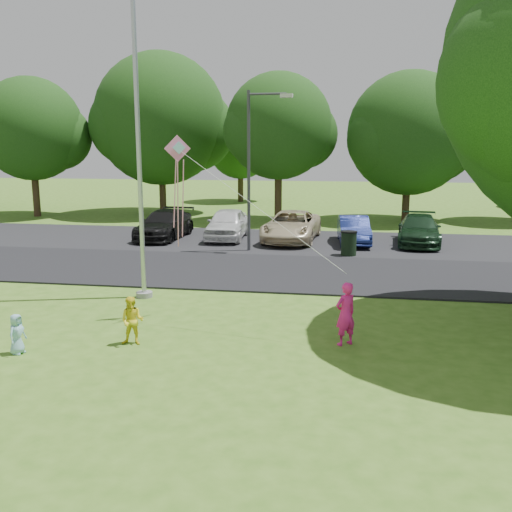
% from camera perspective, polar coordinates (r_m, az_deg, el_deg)
% --- Properties ---
extents(ground, '(120.00, 120.00, 0.00)m').
position_cam_1_polar(ground, '(12.39, -3.71, -10.87)').
color(ground, '#3E6B1C').
rests_on(ground, ground).
extents(park_road, '(60.00, 6.00, 0.06)m').
position_cam_1_polar(park_road, '(20.87, 1.82, -1.57)').
color(park_road, black).
rests_on(park_road, ground).
extents(parking_strip, '(42.00, 7.00, 0.06)m').
position_cam_1_polar(parking_strip, '(27.20, 3.60, 1.43)').
color(parking_strip, black).
rests_on(parking_strip, ground).
extents(flagpole, '(0.50, 0.50, 10.00)m').
position_cam_1_polar(flagpole, '(17.30, -11.62, 9.39)').
color(flagpole, '#B7BABF').
rests_on(flagpole, ground).
extents(street_lamp, '(1.91, 0.26, 6.80)m').
position_cam_1_polar(street_lamp, '(24.37, -0.10, 9.91)').
color(street_lamp, '#3F3F44').
rests_on(street_lamp, ground).
extents(trash_can, '(0.68, 0.68, 1.08)m').
position_cam_1_polar(trash_can, '(23.97, 9.26, 1.21)').
color(trash_can, black).
rests_on(trash_can, ground).
extents(tree_row, '(64.35, 11.94, 10.88)m').
position_cam_1_polar(tree_row, '(35.44, 7.78, 12.85)').
color(tree_row, '#332316').
rests_on(tree_row, ground).
extents(horizon_trees, '(77.46, 7.20, 7.02)m').
position_cam_1_polar(horizon_trees, '(45.08, 11.29, 10.59)').
color(horizon_trees, '#332316').
rests_on(horizon_trees, ground).
extents(parked_cars, '(14.30, 5.23, 1.48)m').
position_cam_1_polar(parked_cars, '(27.20, 2.70, 2.98)').
color(parked_cars, black).
rests_on(parked_cars, ground).
extents(woman, '(0.66, 0.63, 1.51)m').
position_cam_1_polar(woman, '(13.47, 8.94, -5.74)').
color(woman, '#ED1F87').
rests_on(woman, ground).
extents(child_yellow, '(0.59, 0.47, 1.15)m').
position_cam_1_polar(child_yellow, '(13.70, -12.27, -6.36)').
color(child_yellow, yellow).
rests_on(child_yellow, ground).
extents(child_blue, '(0.37, 0.50, 0.92)m').
position_cam_1_polar(child_blue, '(13.93, -22.79, -7.20)').
color(child_blue, '#89C0D2').
rests_on(child_blue, ground).
extents(kite, '(4.72, 1.79, 3.15)m').
position_cam_1_polar(kite, '(15.01, -7.60, 8.92)').
color(kite, pink).
rests_on(kite, ground).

